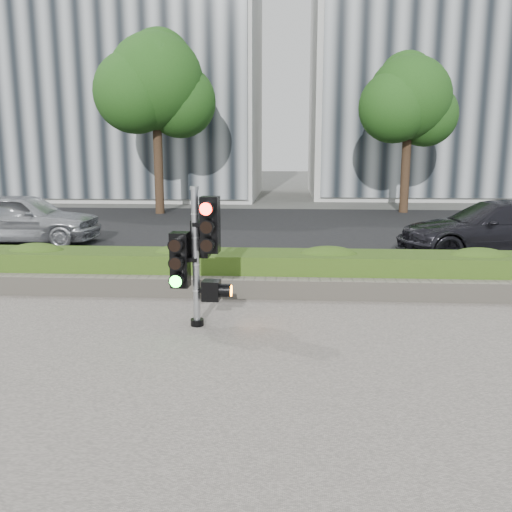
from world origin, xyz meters
TOP-DOWN VIEW (x-y plane):
  - ground at (0.00, 0.00)m, footprint 120.00×120.00m
  - sidewalk at (0.00, -2.50)m, footprint 16.00×11.00m
  - road at (0.00, 10.00)m, footprint 60.00×13.00m
  - curb at (0.00, 3.15)m, footprint 60.00×0.25m
  - stone_wall at (0.00, 1.90)m, footprint 12.00×0.32m
  - hedge at (0.00, 2.55)m, footprint 12.00×1.00m
  - building_left at (-9.00, 23.00)m, footprint 16.00×9.00m
  - building_right at (11.00, 25.00)m, footprint 18.00×10.00m
  - tree_left at (-4.52, 14.56)m, footprint 4.61×4.03m
  - tree_right at (5.48, 15.55)m, footprint 4.10×3.58m
  - traffic_signal at (-0.53, 0.34)m, footprint 0.71×0.53m
  - car_silver at (-6.57, 7.20)m, footprint 4.14×1.70m
  - car_dark at (5.74, 6.00)m, footprint 4.88×2.43m

SIDE VIEW (x-z plane):
  - ground at x=0.00m, z-range 0.00..0.00m
  - road at x=0.00m, z-range 0.00..0.02m
  - sidewalk at x=0.00m, z-range 0.00..0.03m
  - curb at x=0.00m, z-range 0.00..0.12m
  - stone_wall at x=0.00m, z-range 0.03..0.37m
  - hedge at x=0.00m, z-range 0.03..0.71m
  - car_dark at x=5.74m, z-range 0.02..1.38m
  - car_silver at x=-6.57m, z-range 0.02..1.42m
  - traffic_signal at x=-0.53m, z-range 0.14..2.17m
  - tree_right at x=5.48m, z-range 1.22..7.75m
  - tree_left at x=-4.52m, z-range 1.37..8.72m
  - building_right at x=11.00m, z-range 0.00..12.00m
  - building_left at x=-9.00m, z-range 0.00..15.00m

